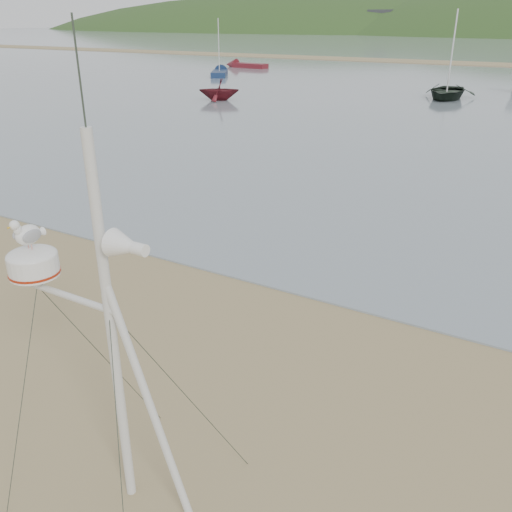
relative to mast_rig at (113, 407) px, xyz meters
The scene contains 6 objects.
ground 2.68m from the mast_rig, 136.63° to the left, with size 560.00×560.00×0.00m, color olive.
mast_rig is the anchor object (origin of this frame).
boat_dark 37.73m from the mast_rig, 97.10° to the left, with size 3.46×1.00×4.85m, color black.
boat_red 33.86m from the mast_rig, 122.17° to the left, with size 2.34×1.43×2.71m, color maroon.
sailboat_blue_near 52.20m from the mast_rig, 122.71° to the left, with size 4.00×5.59×5.66m.
dinghy_red_far 61.27m from the mast_rig, 120.71° to the left, with size 5.64×1.77×1.35m.
Camera 1 is at (5.54, -4.97, 5.26)m, focal length 38.00 mm.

